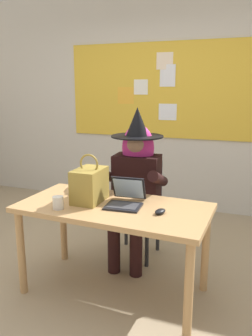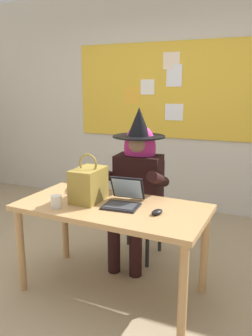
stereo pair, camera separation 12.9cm
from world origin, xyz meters
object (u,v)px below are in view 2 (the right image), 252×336
at_px(laptop, 124,199).
at_px(computer_mouse, 157,212).
at_px(coffee_mug, 56,202).
at_px(chair_at_desk, 141,202).
at_px(handbag, 88,184).
at_px(person_costumed, 136,177).
at_px(desk_main, 112,216).

relative_size(laptop, computer_mouse, 3.10).
height_order(laptop, coffee_mug, laptop).
bearing_deg(laptop, chair_at_desk, 95.09).
bearing_deg(handbag, chair_at_desk, 75.80).
relative_size(person_costumed, laptop, 4.41).
xyz_separation_m(chair_at_desk, person_costumed, (0.00, -0.12, 0.28)).
height_order(person_costumed, handbag, person_costumed).
distance_m(chair_at_desk, laptop, 0.73).
relative_size(chair_at_desk, laptop, 2.84).
distance_m(desk_main, computer_mouse, 0.39).
relative_size(person_costumed, coffee_mug, 14.96).
xyz_separation_m(laptop, computer_mouse, (0.30, -0.09, -0.03)).
bearing_deg(desk_main, laptop, 29.35).
bearing_deg(desk_main, handbag, 173.70).
bearing_deg(desk_main, chair_at_desk, 92.70).
height_order(desk_main, handbag, handbag).
height_order(chair_at_desk, handbag, handbag).
height_order(computer_mouse, handbag, handbag).
distance_m(desk_main, laptop, 0.16).
relative_size(desk_main, laptop, 4.54).
distance_m(chair_at_desk, handbag, 0.79).
relative_size(computer_mouse, handbag, 0.28).
height_order(person_costumed, laptop, person_costumed).
height_order(desk_main, chair_at_desk, chair_at_desk).
relative_size(chair_at_desk, person_costumed, 0.64).
relative_size(chair_at_desk, computer_mouse, 8.81).
distance_m(person_costumed, computer_mouse, 0.76).
bearing_deg(person_costumed, coffee_mug, -24.77).
relative_size(person_costumed, computer_mouse, 13.67).
height_order(desk_main, laptop, laptop).
bearing_deg(chair_at_desk, desk_main, 4.26).
bearing_deg(person_costumed, handbag, -20.56).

